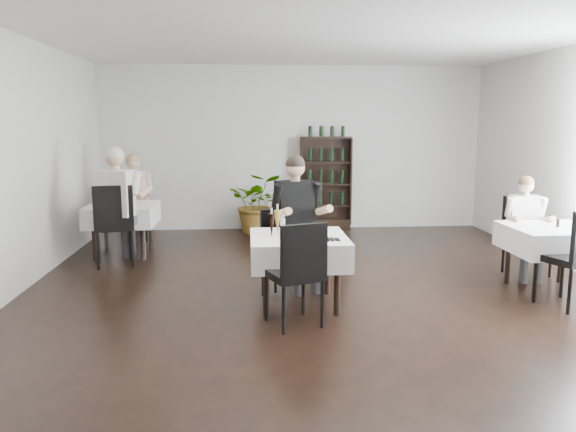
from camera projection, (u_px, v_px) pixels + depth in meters
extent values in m
plane|color=black|center=(326.00, 304.00, 6.17)|extent=(9.00, 9.00, 0.00)
plane|color=white|center=(329.00, 20.00, 5.68)|extent=(9.00, 9.00, 0.00)
plane|color=silver|center=(292.00, 148.00, 10.35)|extent=(7.00, 0.00, 7.00)
plane|color=silver|center=(566.00, 303.00, 1.50)|extent=(7.00, 0.00, 7.00)
cube|color=black|center=(325.00, 224.00, 10.45)|extent=(0.90, 0.28, 0.20)
cylinder|color=black|center=(266.00, 284.00, 5.71)|extent=(0.06, 0.06, 0.71)
cylinder|color=black|center=(264.00, 265.00, 6.42)|extent=(0.06, 0.06, 0.71)
cylinder|color=black|center=(337.00, 282.00, 5.76)|extent=(0.06, 0.06, 0.71)
cylinder|color=black|center=(327.00, 264.00, 6.48)|extent=(0.06, 0.06, 0.71)
cube|color=black|center=(299.00, 240.00, 6.03)|extent=(0.85, 0.85, 0.04)
cube|color=white|center=(299.00, 250.00, 6.05)|extent=(1.03, 1.03, 0.30)
cylinder|color=black|center=(94.00, 237.00, 8.02)|extent=(0.06, 0.06, 0.71)
cylinder|color=black|center=(106.00, 228.00, 8.69)|extent=(0.06, 0.06, 0.71)
cylinder|color=black|center=(142.00, 236.00, 8.07)|extent=(0.06, 0.06, 0.71)
cylinder|color=black|center=(150.00, 228.00, 8.74)|extent=(0.06, 0.06, 0.71)
cube|color=black|center=(122.00, 207.00, 8.31)|extent=(0.80, 0.80, 0.04)
cube|color=white|center=(122.00, 215.00, 8.33)|extent=(0.98, 0.98, 0.30)
cylinder|color=black|center=(536.00, 270.00, 6.24)|extent=(0.06, 0.06, 0.71)
cylinder|color=black|center=(508.00, 255.00, 6.91)|extent=(0.06, 0.06, 0.71)
cylinder|color=black|center=(561.00, 254.00, 6.96)|extent=(0.06, 0.06, 0.71)
cube|color=black|center=(552.00, 230.00, 6.54)|extent=(0.80, 0.80, 0.04)
cube|color=white|center=(551.00, 240.00, 6.56)|extent=(0.98, 0.98, 0.30)
imported|color=#2B571D|center=(258.00, 203.00, 10.05)|extent=(1.06, 0.94, 1.09)
cylinder|color=black|center=(276.00, 275.00, 6.55)|extent=(0.03, 0.03, 0.42)
cylinder|color=black|center=(264.00, 268.00, 6.88)|extent=(0.03, 0.03, 0.42)
cylinder|color=black|center=(304.00, 272.00, 6.70)|extent=(0.03, 0.03, 0.42)
cylinder|color=black|center=(291.00, 265.00, 7.03)|extent=(0.03, 0.03, 0.42)
cube|color=black|center=(283.00, 250.00, 6.75)|extent=(0.55, 0.55, 0.06)
cube|color=black|center=(277.00, 227.00, 6.88)|extent=(0.41, 0.19, 0.46)
cylinder|color=black|center=(303.00, 292.00, 5.80)|extent=(0.04, 0.04, 0.48)
cylinder|color=black|center=(322.00, 304.00, 5.43)|extent=(0.04, 0.04, 0.48)
cylinder|color=black|center=(266.00, 298.00, 5.62)|extent=(0.04, 0.04, 0.48)
cylinder|color=black|center=(284.00, 310.00, 5.26)|extent=(0.04, 0.04, 0.48)
cube|color=black|center=(294.00, 274.00, 5.48)|extent=(0.61, 0.61, 0.07)
cube|color=black|center=(304.00, 251.00, 5.24)|extent=(0.46, 0.22, 0.52)
cylinder|color=black|center=(126.00, 235.00, 8.81)|extent=(0.04, 0.04, 0.45)
cylinder|color=black|center=(122.00, 231.00, 9.16)|extent=(0.04, 0.04, 0.45)
cylinder|color=black|center=(152.00, 233.00, 8.97)|extent=(0.04, 0.04, 0.45)
cylinder|color=black|center=(146.00, 229.00, 9.32)|extent=(0.04, 0.04, 0.45)
cube|color=black|center=(136.00, 216.00, 9.02)|extent=(0.59, 0.59, 0.07)
cube|color=black|center=(133.00, 198.00, 9.16)|extent=(0.44, 0.21, 0.49)
cylinder|color=black|center=(131.00, 242.00, 8.11)|extent=(0.04, 0.04, 0.52)
cylinder|color=black|center=(133.00, 249.00, 7.68)|extent=(0.04, 0.04, 0.52)
cylinder|color=black|center=(98.00, 244.00, 7.97)|extent=(0.04, 0.04, 0.52)
cylinder|color=black|center=(98.00, 251.00, 7.55)|extent=(0.04, 0.04, 0.52)
cube|color=black|center=(114.00, 226.00, 7.78)|extent=(0.63, 0.63, 0.08)
cube|color=black|center=(113.00, 207.00, 7.51)|extent=(0.52, 0.18, 0.57)
cylinder|color=black|center=(525.00, 262.00, 7.07)|extent=(0.04, 0.04, 0.47)
cylinder|color=black|center=(503.00, 255.00, 7.45)|extent=(0.04, 0.04, 0.47)
cylinder|color=black|center=(551.00, 260.00, 7.20)|extent=(0.04, 0.04, 0.47)
cylinder|color=black|center=(528.00, 253.00, 7.58)|extent=(0.04, 0.04, 0.47)
cube|color=black|center=(528.00, 238.00, 7.28)|extent=(0.57, 0.57, 0.07)
cube|color=black|center=(518.00, 214.00, 7.43)|extent=(0.46, 0.17, 0.51)
cylinder|color=black|center=(562.00, 276.00, 6.37)|extent=(0.04, 0.04, 0.49)
cylinder|color=black|center=(535.00, 281.00, 6.18)|extent=(0.04, 0.04, 0.49)
cylinder|color=black|center=(570.00, 291.00, 5.80)|extent=(0.04, 0.04, 0.49)
cube|color=black|center=(568.00, 259.00, 6.04)|extent=(0.64, 0.64, 0.08)
cube|color=#3A3B41|center=(292.00, 240.00, 6.57)|extent=(0.29, 0.49, 0.15)
cylinder|color=#3A3B41|center=(299.00, 272.00, 6.45)|extent=(0.12, 0.12, 0.54)
cube|color=#3A3B41|center=(310.00, 238.00, 6.65)|extent=(0.29, 0.49, 0.15)
cylinder|color=#3A3B41|center=(316.00, 271.00, 6.53)|extent=(0.12, 0.12, 0.54)
cube|color=black|center=(294.00, 206.00, 6.74)|extent=(0.49, 0.36, 0.61)
cylinder|color=tan|center=(284.00, 213.00, 6.38)|extent=(0.19, 0.35, 0.17)
cylinder|color=tan|center=(324.00, 210.00, 6.57)|extent=(0.19, 0.35, 0.17)
sphere|color=tan|center=(295.00, 168.00, 6.65)|extent=(0.23, 0.23, 0.23)
sphere|color=black|center=(295.00, 165.00, 6.64)|extent=(0.23, 0.23, 0.23)
cube|color=#3A3B41|center=(127.00, 212.00, 8.80)|extent=(0.17, 0.44, 0.14)
cylinder|color=#3A3B41|center=(126.00, 235.00, 8.67)|extent=(0.11, 0.11, 0.51)
cube|color=#3A3B41|center=(140.00, 212.00, 8.82)|extent=(0.17, 0.44, 0.14)
cylinder|color=#3A3B41|center=(140.00, 235.00, 8.69)|extent=(0.11, 0.11, 0.51)
cube|color=beige|center=(134.00, 189.00, 8.95)|extent=(0.42, 0.25, 0.57)
cylinder|color=tan|center=(116.00, 193.00, 8.65)|extent=(0.10, 0.32, 0.16)
cylinder|color=tan|center=(147.00, 193.00, 8.71)|extent=(0.10, 0.32, 0.16)
sphere|color=tan|center=(133.00, 162.00, 8.85)|extent=(0.22, 0.22, 0.22)
sphere|color=olive|center=(133.00, 160.00, 8.85)|extent=(0.22, 0.22, 0.22)
cube|color=#3A3B41|center=(133.00, 218.00, 7.89)|extent=(0.30, 0.51, 0.16)
cylinder|color=#3A3B41|center=(141.00, 240.00, 8.15)|extent=(0.13, 0.13, 0.56)
cube|color=#3A3B41|center=(118.00, 218.00, 7.94)|extent=(0.30, 0.51, 0.16)
cylinder|color=#3A3B41|center=(127.00, 240.00, 8.20)|extent=(0.13, 0.13, 0.56)
cube|color=silver|center=(116.00, 193.00, 7.64)|extent=(0.51, 0.38, 0.63)
cylinder|color=tan|center=(144.00, 193.00, 7.88)|extent=(0.20, 0.37, 0.18)
cylinder|color=tan|center=(111.00, 192.00, 8.00)|extent=(0.20, 0.37, 0.18)
sphere|color=tan|center=(115.00, 158.00, 7.59)|extent=(0.24, 0.24, 0.24)
sphere|color=beige|center=(115.00, 155.00, 7.58)|extent=(0.24, 0.24, 0.24)
cube|color=#3A3B41|center=(520.00, 240.00, 7.06)|extent=(0.16, 0.39, 0.13)
cylinder|color=#3A3B41|center=(524.00, 266.00, 6.95)|extent=(0.10, 0.10, 0.44)
cube|color=#3A3B41|center=(535.00, 240.00, 7.06)|extent=(0.16, 0.39, 0.13)
cylinder|color=#3A3B41|center=(539.00, 266.00, 6.94)|extent=(0.10, 0.10, 0.44)
cube|color=silver|center=(524.00, 215.00, 7.18)|extent=(0.38, 0.23, 0.50)
cylinder|color=tan|center=(515.00, 219.00, 6.94)|extent=(0.10, 0.29, 0.14)
cylinder|color=tan|center=(548.00, 219.00, 6.94)|extent=(0.10, 0.29, 0.14)
sphere|color=tan|center=(526.00, 185.00, 7.10)|extent=(0.19, 0.19, 0.19)
sphere|color=brown|center=(526.00, 183.00, 7.09)|extent=(0.19, 0.19, 0.19)
cube|color=white|center=(296.00, 232.00, 6.20)|extent=(0.22, 0.22, 0.02)
cube|color=brown|center=(293.00, 231.00, 6.17)|extent=(0.10, 0.08, 0.02)
sphere|color=#3E731E|center=(300.00, 228.00, 6.23)|extent=(0.05, 0.05, 0.05)
cube|color=olive|center=(298.00, 231.00, 6.14)|extent=(0.09, 0.08, 0.02)
cube|color=white|center=(307.00, 237.00, 5.92)|extent=(0.30, 0.30, 0.02)
cube|color=brown|center=(304.00, 235.00, 5.89)|extent=(0.13, 0.12, 0.03)
sphere|color=#3E731E|center=(313.00, 232.00, 5.96)|extent=(0.06, 0.06, 0.06)
cube|color=olive|center=(310.00, 236.00, 5.85)|extent=(0.10, 0.08, 0.02)
cone|color=black|center=(272.00, 225.00, 5.93)|extent=(0.07, 0.07, 0.25)
cylinder|color=silver|center=(272.00, 211.00, 5.90)|extent=(0.02, 0.02, 0.06)
cone|color=#B5912E|center=(277.00, 222.00, 6.08)|extent=(0.08, 0.08, 0.27)
cylinder|color=silver|center=(277.00, 207.00, 6.05)|extent=(0.02, 0.02, 0.07)
cylinder|color=silver|center=(283.00, 227.00, 6.04)|extent=(0.06, 0.06, 0.19)
cylinder|color=#A90909|center=(283.00, 228.00, 6.04)|extent=(0.06, 0.06, 0.05)
cylinder|color=silver|center=(283.00, 216.00, 6.02)|extent=(0.02, 0.02, 0.05)
cube|color=black|center=(331.00, 240.00, 5.81)|extent=(0.19, 0.15, 0.01)
cylinder|color=silver|center=(329.00, 239.00, 5.81)|extent=(0.02, 0.21, 0.01)
cylinder|color=silver|center=(333.00, 239.00, 5.81)|extent=(0.03, 0.21, 0.01)
cylinder|color=black|center=(558.00, 223.00, 6.52)|extent=(0.05, 0.05, 0.09)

